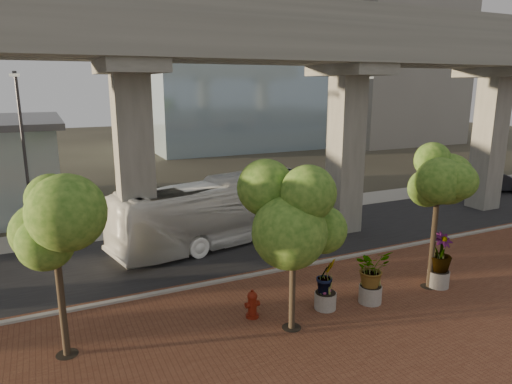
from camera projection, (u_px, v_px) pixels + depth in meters
name	position (u px, v px, depth m)	size (l,w,h in m)	color
ground	(268.00, 256.00, 23.17)	(160.00, 160.00, 0.00)	#322F24
brick_plaza	(369.00, 331.00, 16.12)	(70.00, 13.00, 0.06)	brown
asphalt_road	(251.00, 244.00, 24.92)	(90.00, 8.00, 0.04)	black
curb_strip	(287.00, 269.00, 21.39)	(70.00, 0.25, 0.16)	#9C9891
far_sidewalk	(216.00, 218.00, 29.76)	(90.00, 3.00, 0.06)	#9C9891
transit_viaduct	(251.00, 109.00, 23.25)	(72.00, 5.60, 12.40)	gray
midrise_block	(388.00, 60.00, 67.85)	(18.00, 16.00, 24.00)	gray
transit_bus	(225.00, 211.00, 24.95)	(2.98, 12.71, 3.54)	white
parked_car	(493.00, 182.00, 36.92)	(1.78, 5.14, 1.69)	black
fire_hydrant	(252.00, 304.00, 16.91)	(0.54, 0.49, 1.09)	maroon
planter_front	(372.00, 271.00, 17.88)	(2.01, 2.01, 2.21)	#9C998D
planter_right	(440.00, 255.00, 19.30)	(2.23, 2.23, 2.38)	gray
planter_left	(326.00, 278.00, 17.40)	(1.88, 1.88, 2.07)	gray
street_tree_far_west	(53.00, 224.00, 13.66)	(3.57, 3.57, 6.03)	#403224
street_tree_near_west	(294.00, 216.00, 15.33)	(3.74, 3.74, 5.89)	#403224
street_tree_near_east	(439.00, 181.00, 18.51)	(3.44, 3.44, 6.22)	#403224
streetlamp_west	(24.00, 147.00, 23.76)	(0.45, 1.32, 9.12)	#313137
streetlamp_east	(358.00, 130.00, 32.91)	(0.45, 1.32, 9.13)	#2C2B30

